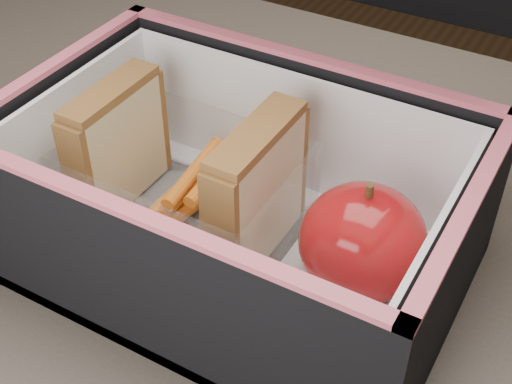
{
  "coord_description": "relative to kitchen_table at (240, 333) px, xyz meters",
  "views": [
    {
      "loc": [
        0.2,
        -0.33,
        1.13
      ],
      "look_at": [
        0.01,
        0.01,
        0.81
      ],
      "focal_mm": 50.0,
      "sensor_mm": 36.0,
      "label": 1
    }
  ],
  "objects": [
    {
      "name": "sandwich_left",
      "position": [
        -0.11,
        0.0,
        0.16
      ],
      "size": [
        0.02,
        0.09,
        0.1
      ],
      "color": "beige",
      "rests_on": "plastic_tub"
    },
    {
      "name": "carrot_sticks",
      "position": [
        -0.05,
        0.01,
        0.12
      ],
      "size": [
        0.04,
        0.15,
        0.03
      ],
      "color": "orange",
      "rests_on": "plastic_tub"
    },
    {
      "name": "plastic_tub",
      "position": [
        -0.05,
        0.0,
        0.14
      ],
      "size": [
        0.16,
        0.12,
        0.07
      ],
      "primitive_type": null,
      "color": "white",
      "rests_on": "lunch_bag"
    },
    {
      "name": "red_apple",
      "position": [
        0.1,
        -0.0,
        0.15
      ],
      "size": [
        0.1,
        0.1,
        0.09
      ],
      "rotation": [
        0.0,
        0.0,
        0.21
      ],
      "color": "maroon",
      "rests_on": "paper_napkin"
    },
    {
      "name": "lunch_bag",
      "position": [
        0.0,
        0.0,
        0.16
      ],
      "size": [
        0.32,
        0.33,
        0.29
      ],
      "color": "black",
      "rests_on": "kitchen_table"
    },
    {
      "name": "kitchen_table",
      "position": [
        0.0,
        0.0,
        0.0
      ],
      "size": [
        1.2,
        0.8,
        0.75
      ],
      "color": "brown",
      "rests_on": "ground"
    },
    {
      "name": "paper_napkin",
      "position": [
        0.09,
        0.0,
        0.11
      ],
      "size": [
        0.08,
        0.09,
        0.01
      ],
      "primitive_type": "cube",
      "rotation": [
        0.0,
        0.0,
        -0.06
      ],
      "color": "white",
      "rests_on": "lunch_bag"
    },
    {
      "name": "sandwich_right",
      "position": [
        0.02,
        0.0,
        0.16
      ],
      "size": [
        0.03,
        0.09,
        0.1
      ],
      "color": "beige",
      "rests_on": "plastic_tub"
    }
  ]
}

